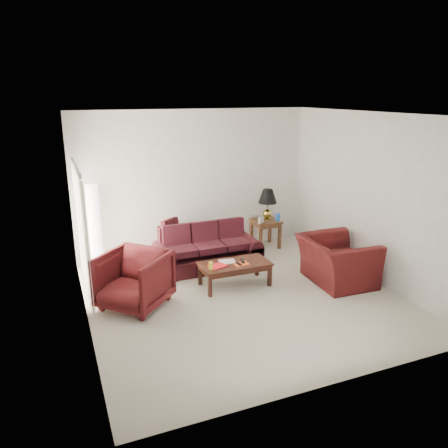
# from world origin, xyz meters

# --- Properties ---
(floor) EXTENTS (5.00, 5.00, 0.00)m
(floor) POSITION_xyz_m (0.00, 0.00, 0.00)
(floor) COLOR beige
(floor) RESTS_ON ground
(blinds) EXTENTS (0.10, 2.00, 2.16)m
(blinds) POSITION_xyz_m (-2.42, 1.30, 1.08)
(blinds) COLOR silver
(blinds) RESTS_ON ground
(sofa) EXTENTS (2.08, 0.96, 0.84)m
(sofa) POSITION_xyz_m (-0.11, 1.42, 0.42)
(sofa) COLOR black
(sofa) RESTS_ON ground
(throw_pillow) EXTENTS (0.44, 0.38, 0.42)m
(throw_pillow) POSITION_xyz_m (-0.65, 2.11, 0.67)
(throw_pillow) COLOR black
(throw_pillow) RESTS_ON sofa
(end_table) EXTENTS (0.60, 0.60, 0.62)m
(end_table) POSITION_xyz_m (1.50, 2.11, 0.31)
(end_table) COLOR #50371B
(end_table) RESTS_ON ground
(table_lamp) EXTENTS (0.50, 0.50, 0.68)m
(table_lamp) POSITION_xyz_m (1.55, 2.14, 0.96)
(table_lamp) COLOR gold
(table_lamp) RESTS_ON end_table
(clock) EXTENTS (0.14, 0.10, 0.14)m
(clock) POSITION_xyz_m (1.29, 1.93, 0.69)
(clock) COLOR silver
(clock) RESTS_ON end_table
(blue_canister) EXTENTS (0.14, 0.14, 0.17)m
(blue_canister) POSITION_xyz_m (1.71, 1.95, 0.71)
(blue_canister) COLOR #1B55B1
(blue_canister) RESTS_ON end_table
(picture_frame) EXTENTS (0.14, 0.18, 0.06)m
(picture_frame) POSITION_xyz_m (1.35, 2.29, 0.71)
(picture_frame) COLOR white
(picture_frame) RESTS_ON end_table
(floor_lamp) EXTENTS (0.33, 0.33, 1.70)m
(floor_lamp) POSITION_xyz_m (-2.12, 2.20, 0.85)
(floor_lamp) COLOR silver
(floor_lamp) RESTS_ON ground
(armchair_left) EXTENTS (1.39, 1.39, 0.91)m
(armchair_left) POSITION_xyz_m (-1.75, 0.36, 0.45)
(armchair_left) COLOR #461012
(armchair_left) RESTS_ON ground
(armchair_right) EXTENTS (1.16, 1.31, 0.82)m
(armchair_right) POSITION_xyz_m (1.82, -0.07, 0.41)
(armchair_right) COLOR #3E0E0E
(armchair_right) RESTS_ON ground
(coffee_table) EXTENTS (1.37, 1.03, 0.43)m
(coffee_table) POSITION_xyz_m (0.06, 0.48, 0.22)
(coffee_table) COLOR black
(coffee_table) RESTS_ON ground
(magazine_red) EXTENTS (0.35, 0.30, 0.02)m
(magazine_red) POSITION_xyz_m (-0.29, 0.43, 0.44)
(magazine_red) COLOR red
(magazine_red) RESTS_ON coffee_table
(magazine_white) EXTENTS (0.31, 0.25, 0.02)m
(magazine_white) POSITION_xyz_m (-0.05, 0.57, 0.44)
(magazine_white) COLOR white
(magazine_white) RESTS_ON coffee_table
(magazine_orange) EXTENTS (0.27, 0.21, 0.01)m
(magazine_orange) POSITION_xyz_m (0.13, 0.38, 0.44)
(magazine_orange) COLOR #EE511C
(magazine_orange) RESTS_ON coffee_table
(remote_a) EXTENTS (0.06, 0.16, 0.02)m
(remote_a) POSITION_xyz_m (0.08, 0.36, 0.46)
(remote_a) COLOR black
(remote_a) RESTS_ON coffee_table
(remote_b) EXTENTS (0.10, 0.20, 0.02)m
(remote_b) POSITION_xyz_m (0.19, 0.45, 0.46)
(remote_b) COLOR black
(remote_b) RESTS_ON coffee_table
(yellow_glass) EXTENTS (0.07, 0.07, 0.13)m
(yellow_glass) POSITION_xyz_m (-0.44, 0.37, 0.49)
(yellow_glass) COLOR #E8F235
(yellow_glass) RESTS_ON coffee_table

